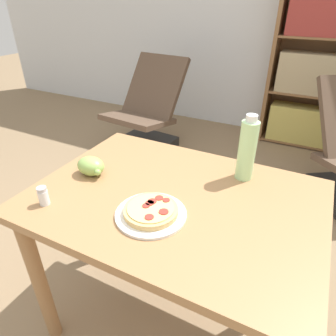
{
  "coord_description": "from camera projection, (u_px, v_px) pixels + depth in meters",
  "views": [
    {
      "loc": [
        0.44,
        -0.82,
        1.41
      ],
      "look_at": [
        -0.02,
        0.08,
        0.81
      ],
      "focal_mm": 32.0,
      "sensor_mm": 36.0,
      "label": 1
    }
  ],
  "objects": [
    {
      "name": "lounge_chair_near",
      "position": [
        146.0,
        122.0,
        2.99
      ],
      "size": [
        0.63,
        0.81,
        0.88
      ],
      "rotation": [
        0.0,
        0.0,
        -0.1
      ],
      "color": "black",
      "rests_on": "ground_plane"
    },
    {
      "name": "salt_shaker",
      "position": [
        43.0,
        196.0,
        1.05
      ],
      "size": [
        0.04,
        0.04,
        0.07
      ],
      "color": "white",
      "rests_on": "dining_table"
    },
    {
      "name": "grape_bunch",
      "position": [
        91.0,
        166.0,
        1.23
      ],
      "size": [
        0.12,
        0.09,
        0.08
      ],
      "color": "#93BC5B",
      "rests_on": "dining_table"
    },
    {
      "name": "pizza_on_plate",
      "position": [
        151.0,
        212.0,
        1.01
      ],
      "size": [
        0.24,
        0.24,
        0.04
      ],
      "color": "white",
      "rests_on": "dining_table"
    },
    {
      "name": "dining_table",
      "position": [
        174.0,
        220.0,
        1.18
      ],
      "size": [
        1.06,
        0.76,
        0.75
      ],
      "color": "#A37549",
      "rests_on": "ground_plane"
    },
    {
      "name": "bookshelf",
      "position": [
        311.0,
        71.0,
        2.88
      ],
      "size": [
        0.75,
        0.31,
        1.59
      ],
      "color": "brown",
      "rests_on": "ground_plane"
    },
    {
      "name": "ground_plane",
      "position": [
        164.0,
        314.0,
        1.52
      ],
      "size": [
        14.0,
        14.0,
        0.0
      ],
      "primitive_type": "plane",
      "color": "#897051"
    },
    {
      "name": "drink_bottle",
      "position": [
        247.0,
        150.0,
        1.16
      ],
      "size": [
        0.07,
        0.07,
        0.27
      ],
      "color": "#B7EAA3",
      "rests_on": "dining_table"
    },
    {
      "name": "wall_back",
      "position": [
        290.0,
        5.0,
        2.87
      ],
      "size": [
        8.0,
        0.05,
        2.6
      ],
      "color": "silver",
      "rests_on": "ground_plane"
    }
  ]
}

